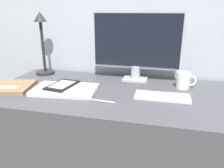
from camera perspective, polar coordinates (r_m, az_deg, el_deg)
The scene contains 10 objects.
wall_back at distance 1.51m, azimuth 4.41°, elevation 20.60°, with size 3.60×0.05×2.40m.
desk at distance 1.39m, azimuth 0.86°, elevation -15.93°, with size 1.41×0.67×0.72m.
monitor at distance 1.38m, azimuth 6.41°, elevation 10.37°, with size 0.56×0.11×0.43m.
keyboard at distance 1.16m, azimuth 12.96°, elevation -3.18°, with size 0.28×0.11×0.01m.
laptop at distance 1.24m, azimuth -12.12°, elevation -1.46°, with size 0.37×0.24×0.02m.
ereader at distance 1.27m, azimuth -12.86°, elevation -0.27°, with size 0.15×0.21×0.01m.
desk_lamp at distance 1.58m, azimuth -17.72°, elevation 10.47°, with size 0.13×0.13×0.42m.
notebook at distance 1.38m, azimuth -24.69°, elevation -0.74°, with size 0.26×0.26×0.02m.
coffee_mug at distance 1.33m, azimuth 18.22°, elevation 0.94°, with size 0.11×0.08×0.09m.
pen at distance 1.08m, azimuth -2.53°, elevation -4.51°, with size 0.13×0.02×0.01m.
Camera 1 is at (0.25, -0.92, 1.15)m, focal length 35.00 mm.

